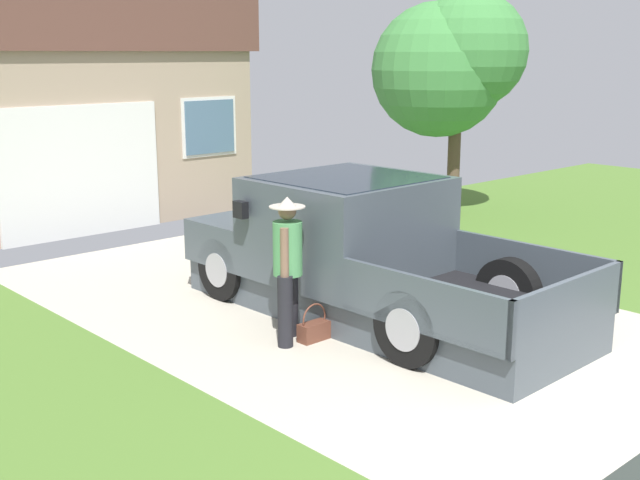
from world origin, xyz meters
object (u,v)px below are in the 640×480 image
handbag (314,329)px  front_yard_tree (449,65)px  pickup_truck (353,252)px  wheeled_trash_bin (344,195)px  person_with_hat (288,264)px

handbag → front_yard_tree: (6.80, 3.63, 2.74)m
pickup_truck → handbag: (-1.09, -0.49, -0.60)m
pickup_truck → handbag: 1.34m
front_yard_tree → wheeled_trash_bin: (-2.33, 0.46, -2.29)m
person_with_hat → wheeled_trash_bin: bearing=0.3°
front_yard_tree → wheeled_trash_bin: size_ratio=4.05×
pickup_truck → front_yard_tree: front_yard_tree is taller
front_yard_tree → pickup_truck: bearing=-151.2°
front_yard_tree → person_with_hat: bearing=-153.8°
pickup_truck → front_yard_tree: 6.85m
person_with_hat → wheeled_trash_bin: 6.11m
pickup_truck → person_with_hat: size_ratio=3.16×
handbag → front_yard_tree: size_ratio=0.10×
pickup_truck → person_with_hat: 1.36m
pickup_truck → wheeled_trash_bin: size_ratio=4.85×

